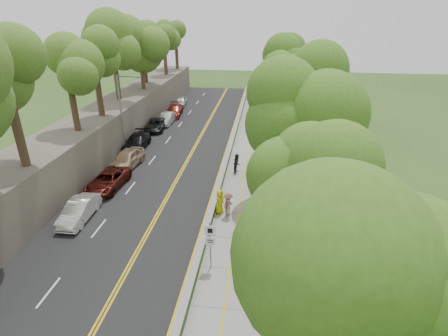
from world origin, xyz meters
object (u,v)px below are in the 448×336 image
(streetlight, at_px, (123,109))
(person_far, at_px, (268,126))
(painter_0, at_px, (220,201))
(signpost, at_px, (210,240))
(car_1, at_px, (79,211))
(concrete_block, at_px, (267,261))
(car_2, at_px, (108,180))
(construction_barrel, at_px, (258,129))

(streetlight, distance_m, person_far, 17.25)
(painter_0, bearing_deg, streetlight, 61.44)
(signpost, bearing_deg, streetlight, 124.08)
(streetlight, distance_m, car_1, 13.70)
(concrete_block, xyz_separation_m, car_2, (-13.30, 8.30, 0.32))
(signpost, distance_m, person_far, 25.48)
(concrete_block, bearing_deg, car_2, 148.02)
(streetlight, bearing_deg, car_1, -83.61)
(car_2, bearing_deg, person_far, 54.77)
(streetlight, height_order, concrete_block, streetlight)
(construction_barrel, height_order, car_1, car_1)
(construction_barrel, height_order, painter_0, painter_0)
(construction_barrel, xyz_separation_m, person_far, (1.20, 0.60, 0.26))
(signpost, height_order, construction_barrel, signpost)
(streetlight, bearing_deg, person_far, 29.34)
(person_far, bearing_deg, signpost, 84.56)
(construction_barrel, distance_m, car_1, 23.92)
(painter_0, bearing_deg, car_2, 89.83)
(car_1, bearing_deg, car_2, 88.62)
(signpost, bearing_deg, car_1, 158.48)
(car_2, distance_m, painter_0, 10.17)
(car_2, xyz_separation_m, painter_0, (9.77, -2.80, 0.24))
(person_far, bearing_deg, car_2, 52.90)
(concrete_block, distance_m, person_far, 24.74)
(construction_barrel, xyz_separation_m, painter_0, (-2.23, -18.64, 0.43))
(streetlight, xyz_separation_m, person_far, (14.66, 8.24, -3.83))
(streetlight, bearing_deg, car_2, -79.88)
(signpost, bearing_deg, car_2, 138.72)
(streetlight, distance_m, construction_barrel, 16.01)
(streetlight, xyz_separation_m, car_2, (1.46, -8.19, -3.90))
(person_far, bearing_deg, construction_barrel, 28.17)
(construction_barrel, relative_size, concrete_block, 0.91)
(concrete_block, bearing_deg, person_far, 90.23)
(painter_0, xyz_separation_m, person_far, (3.43, 19.24, -0.17))
(streetlight, bearing_deg, construction_barrel, 29.59)
(car_1, relative_size, person_far, 2.83)
(streetlight, height_order, construction_barrel, streetlight)
(car_1, distance_m, person_far, 25.05)
(signpost, xyz_separation_m, person_far, (3.15, 25.26, -1.15))
(signpost, relative_size, construction_barrel, 3.09)
(car_1, bearing_deg, construction_barrel, 58.52)
(streetlight, height_order, painter_0, streetlight)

